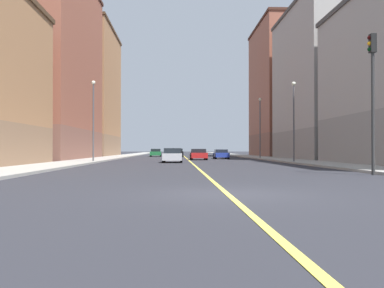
{
  "coord_description": "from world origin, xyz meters",
  "views": [
    {
      "loc": [
        -1.43,
        -11.99,
        1.26
      ],
      "look_at": [
        0.66,
        43.51,
        1.9
      ],
      "focal_mm": 40.3,
      "sensor_mm": 36.0,
      "label": 1
    }
  ],
  "objects_px": {
    "car_teal": "(175,152)",
    "car_red": "(199,154)",
    "car_black": "(178,153)",
    "street_lamp_left_far": "(260,122)",
    "building_left_far": "(289,91)",
    "building_right_distant": "(83,93)",
    "car_blue": "(221,154)",
    "car_silver": "(173,156)",
    "car_green": "(156,153)",
    "building_left_mid": "(332,83)",
    "street_lamp_left_near": "(294,113)",
    "traffic_light_left_near": "(373,85)",
    "street_lamp_right_near": "(93,112)",
    "building_right_midblock": "(42,65)"
  },
  "relations": [
    {
      "from": "car_black",
      "to": "car_teal",
      "type": "xyz_separation_m",
      "value": [
        -0.5,
        8.19,
        0.01
      ]
    },
    {
      "from": "building_left_mid",
      "to": "car_blue",
      "type": "xyz_separation_m",
      "value": [
        -13.02,
        3.74,
        -8.52
      ]
    },
    {
      "from": "building_right_distant",
      "to": "car_green",
      "type": "xyz_separation_m",
      "value": [
        12.58,
        -2.96,
        -10.27
      ]
    },
    {
      "from": "car_blue",
      "to": "car_silver",
      "type": "distance_m",
      "value": 15.63
    },
    {
      "from": "car_black",
      "to": "car_red",
      "type": "xyz_separation_m",
      "value": [
        2.34,
        -18.46,
        -0.01
      ]
    },
    {
      "from": "car_silver",
      "to": "street_lamp_right_near",
      "type": "bearing_deg",
      "value": -178.89
    },
    {
      "from": "car_black",
      "to": "car_green",
      "type": "height_order",
      "value": "car_black"
    },
    {
      "from": "building_right_midblock",
      "to": "car_green",
      "type": "relative_size",
      "value": 5.13
    },
    {
      "from": "street_lamp_left_near",
      "to": "street_lamp_right_near",
      "type": "distance_m",
      "value": 18.21
    },
    {
      "from": "building_right_midblock",
      "to": "car_silver",
      "type": "height_order",
      "value": "building_right_midblock"
    },
    {
      "from": "building_right_midblock",
      "to": "car_green",
      "type": "bearing_deg",
      "value": 57.54
    },
    {
      "from": "car_green",
      "to": "car_teal",
      "type": "height_order",
      "value": "car_teal"
    },
    {
      "from": "building_left_far",
      "to": "building_right_distant",
      "type": "relative_size",
      "value": 1.0
    },
    {
      "from": "street_lamp_left_near",
      "to": "car_teal",
      "type": "xyz_separation_m",
      "value": [
        -10.68,
        38.76,
        -3.79
      ]
    },
    {
      "from": "street_lamp_left_near",
      "to": "traffic_light_left_near",
      "type": "bearing_deg",
      "value": -93.32
    },
    {
      "from": "car_teal",
      "to": "car_red",
      "type": "bearing_deg",
      "value": -83.92
    },
    {
      "from": "car_red",
      "to": "car_green",
      "type": "bearing_deg",
      "value": 105.49
    },
    {
      "from": "car_green",
      "to": "building_left_mid",
      "type": "bearing_deg",
      "value": -43.04
    },
    {
      "from": "traffic_light_left_near",
      "to": "street_lamp_right_near",
      "type": "relative_size",
      "value": 0.92
    },
    {
      "from": "street_lamp_left_far",
      "to": "car_teal",
      "type": "xyz_separation_m",
      "value": [
        -10.68,
        23.45,
        -3.99
      ]
    },
    {
      "from": "car_blue",
      "to": "car_red",
      "type": "height_order",
      "value": "car_red"
    },
    {
      "from": "traffic_light_left_near",
      "to": "car_black",
      "type": "height_order",
      "value": "traffic_light_left_near"
    },
    {
      "from": "building_right_midblock",
      "to": "car_teal",
      "type": "height_order",
      "value": "building_right_midblock"
    },
    {
      "from": "building_right_distant",
      "to": "street_lamp_left_near",
      "type": "bearing_deg",
      "value": -54.2
    },
    {
      "from": "car_silver",
      "to": "car_green",
      "type": "bearing_deg",
      "value": 95.5
    },
    {
      "from": "building_left_mid",
      "to": "car_black",
      "type": "bearing_deg",
      "value": 136.39
    },
    {
      "from": "building_left_far",
      "to": "car_blue",
      "type": "xyz_separation_m",
      "value": [
        -13.02,
        -16.12,
        -10.35
      ]
    },
    {
      "from": "building_right_midblock",
      "to": "street_lamp_right_near",
      "type": "relative_size",
      "value": 3.07
    },
    {
      "from": "street_lamp_right_near",
      "to": "street_lamp_left_far",
      "type": "height_order",
      "value": "street_lamp_left_far"
    },
    {
      "from": "building_right_midblock",
      "to": "car_black",
      "type": "xyz_separation_m",
      "value": [
        16.19,
        16.74,
        -10.59
      ]
    },
    {
      "from": "car_red",
      "to": "street_lamp_left_far",
      "type": "bearing_deg",
      "value": 22.26
    },
    {
      "from": "car_blue",
      "to": "car_red",
      "type": "relative_size",
      "value": 0.97
    },
    {
      "from": "street_lamp_left_near",
      "to": "car_teal",
      "type": "height_order",
      "value": "street_lamp_left_near"
    },
    {
      "from": "car_black",
      "to": "street_lamp_left_far",
      "type": "bearing_deg",
      "value": -56.29
    },
    {
      "from": "building_right_midblock",
      "to": "car_blue",
      "type": "bearing_deg",
      "value": 7.59
    },
    {
      "from": "building_right_midblock",
      "to": "car_teal",
      "type": "bearing_deg",
      "value": 57.8
    },
    {
      "from": "building_left_far",
      "to": "car_black",
      "type": "relative_size",
      "value": 5.24
    },
    {
      "from": "building_left_far",
      "to": "building_right_distant",
      "type": "distance_m",
      "value": 34.86
    },
    {
      "from": "street_lamp_left_near",
      "to": "street_lamp_right_near",
      "type": "xyz_separation_m",
      "value": [
        -18.08,
        2.15,
        0.17
      ]
    },
    {
      "from": "building_right_midblock",
      "to": "street_lamp_left_near",
      "type": "xyz_separation_m",
      "value": [
        26.37,
        -13.83,
        -6.78
      ]
    },
    {
      "from": "traffic_light_left_near",
      "to": "car_teal",
      "type": "bearing_deg",
      "value": 99.74
    },
    {
      "from": "car_teal",
      "to": "building_left_mid",
      "type": "bearing_deg",
      "value": -53.66
    },
    {
      "from": "street_lamp_left_far",
      "to": "car_blue",
      "type": "xyz_separation_m",
      "value": [
        -4.73,
        1.4,
        -4.05
      ]
    },
    {
      "from": "car_teal",
      "to": "car_blue",
      "type": "bearing_deg",
      "value": -74.9
    },
    {
      "from": "building_left_mid",
      "to": "street_lamp_left_far",
      "type": "height_order",
      "value": "building_left_mid"
    },
    {
      "from": "street_lamp_left_near",
      "to": "car_black",
      "type": "xyz_separation_m",
      "value": [
        -10.18,
        30.57,
        -3.81
      ]
    },
    {
      "from": "building_left_mid",
      "to": "car_teal",
      "type": "bearing_deg",
      "value": 126.34
    },
    {
      "from": "building_left_far",
      "to": "street_lamp_left_near",
      "type": "relative_size",
      "value": 3.08
    },
    {
      "from": "traffic_light_left_near",
      "to": "car_silver",
      "type": "relative_size",
      "value": 1.61
    },
    {
      "from": "car_red",
      "to": "car_teal",
      "type": "xyz_separation_m",
      "value": [
        -2.84,
        26.65,
        0.03
      ]
    }
  ]
}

